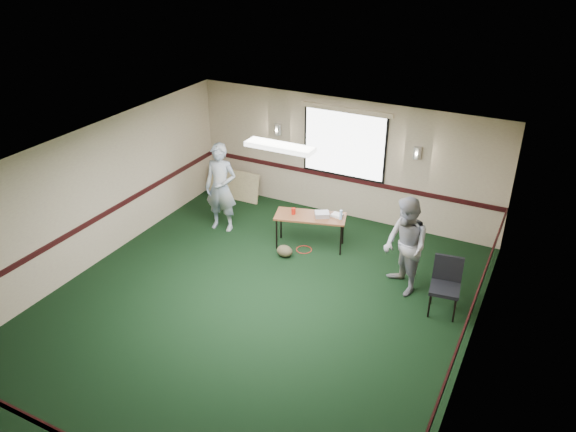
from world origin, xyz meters
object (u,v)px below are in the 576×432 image
at_px(folding_table, 310,218).
at_px(person_left, 221,188).
at_px(projector, 322,214).
at_px(conference_chair, 446,281).
at_px(person_right, 405,246).

height_order(folding_table, person_left, person_left).
bearing_deg(projector, person_left, 155.73).
distance_m(folding_table, person_left, 2.05).
distance_m(projector, conference_chair, 2.89).
distance_m(folding_table, conference_chair, 3.08).
bearing_deg(projector, person_right, -50.63).
distance_m(person_left, person_right, 4.19).
xyz_separation_m(folding_table, projector, (0.22, 0.07, 0.10)).
height_order(folding_table, conference_chair, conference_chair).
bearing_deg(projector, folding_table, 168.34).
bearing_deg(person_left, conference_chair, -16.58).
bearing_deg(conference_chair, folding_table, 155.22).
relative_size(projector, conference_chair, 0.28).
bearing_deg(person_right, folding_table, -150.59).
relative_size(conference_chair, person_right, 0.55).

